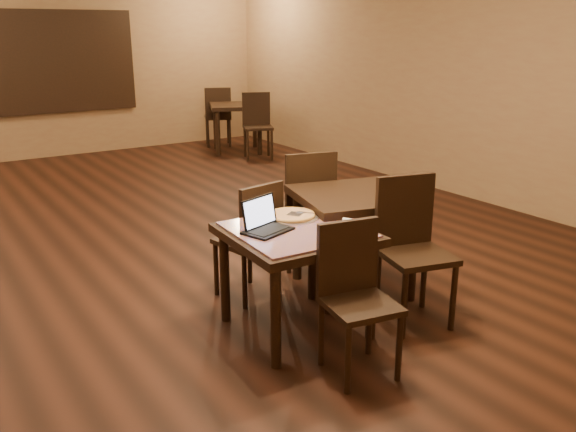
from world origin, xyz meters
TOP-DOWN VIEW (x-y plane):
  - ground at (0.00, 0.00)m, footprint 10.00×10.00m
  - wall_back at (0.00, 5.00)m, footprint 8.00×0.02m
  - wall_right at (4.00, 0.00)m, footprint 0.02×10.00m
  - mural at (0.50, 4.96)m, footprint 2.34×0.05m
  - tiled_table at (0.14, -2.37)m, footprint 0.97×0.97m
  - chair_main_near at (0.15, -2.99)m, footprint 0.48×0.48m
  - chair_main_far at (0.15, -1.75)m, footprint 0.48×0.48m
  - laptop at (-0.06, -2.27)m, footprint 0.37×0.34m
  - plate at (0.36, -2.55)m, footprint 0.26×0.26m
  - pizza_slice at (0.36, -2.55)m, footprint 0.20×0.20m
  - pizza_pan at (0.26, -2.13)m, footprint 0.40×0.40m
  - pizza_whole at (0.26, -2.13)m, footprint 0.35×0.35m
  - spatula at (0.28, -2.15)m, footprint 0.22×0.26m
  - napkin_roll at (0.54, -2.51)m, footprint 0.12×0.17m
  - other_table_a at (3.00, 3.66)m, footprint 1.16×1.16m
  - other_table_a_chair_near at (3.04, 3.03)m, footprint 0.61×0.61m
  - other_table_a_chair_far at (2.96, 4.29)m, footprint 0.61×0.61m
  - other_table_c at (0.92, -2.04)m, footprint 1.08×1.08m
  - other_table_c_chair_near at (0.95, -2.66)m, footprint 0.57×0.57m
  - other_table_c_chair_far at (0.90, -1.41)m, footprint 0.57×0.57m

SIDE VIEW (x-z plane):
  - ground at x=0.00m, z-range 0.00..0.00m
  - chair_main_near at x=0.15m, z-range 0.06..1.02m
  - chair_main_far at x=0.15m, z-range 0.06..1.02m
  - other_table_a_chair_near at x=3.04m, z-range 0.07..1.14m
  - other_table_a_chair_far at x=2.96m, z-range 0.07..1.14m
  - other_table_c_chair_near at x=0.95m, z-range 0.07..1.14m
  - other_table_c_chair_far at x=0.90m, z-range 0.07..1.14m
  - tiled_table at x=0.14m, z-range 0.28..1.04m
  - other_table_a at x=3.00m, z-range 0.27..1.10m
  - other_table_c at x=0.92m, z-range 0.27..1.10m
  - pizza_pan at x=0.26m, z-range 0.76..0.77m
  - plate at x=0.36m, z-range 0.76..0.78m
  - pizza_whole at x=0.26m, z-range 0.77..0.79m
  - napkin_roll at x=0.54m, z-range 0.76..0.80m
  - pizza_slice at x=0.36m, z-range 0.78..0.80m
  - spatula at x=0.28m, z-range 0.78..0.80m
  - laptop at x=-0.06m, z-range 0.71..0.93m
  - wall_back at x=0.00m, z-range 0.00..3.00m
  - wall_right at x=4.00m, z-range 0.00..3.00m
  - mural at x=0.50m, z-range 0.73..2.37m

